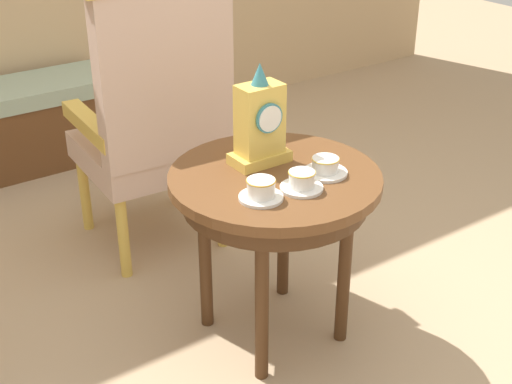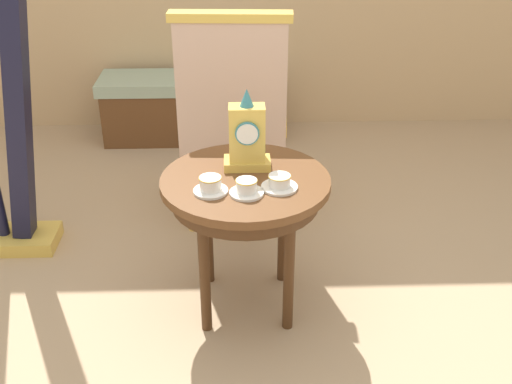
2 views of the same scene
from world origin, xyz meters
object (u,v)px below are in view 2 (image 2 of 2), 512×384
(armchair, at_px, (234,117))
(harp, at_px, (6,110))
(side_table, at_px, (246,195))
(teacup_left, at_px, (210,185))
(mantel_clock, at_px, (247,137))
(window_bench, at_px, (189,107))
(teacup_center, at_px, (280,183))
(teacup_right, at_px, (247,188))

(armchair, height_order, harp, harp)
(side_table, bearing_deg, teacup_left, -139.82)
(teacup_left, height_order, harp, harp)
(teacup_left, height_order, mantel_clock, mantel_clock)
(window_bench, bearing_deg, teacup_center, -75.89)
(side_table, relative_size, armchair, 0.60)
(teacup_center, bearing_deg, teacup_right, -162.34)
(harp, bearing_deg, window_bench, 62.20)
(teacup_center, height_order, armchair, armchair)
(teacup_right, height_order, teacup_center, teacup_right)
(teacup_right, xyz_separation_m, window_bench, (-0.36, 1.99, -0.42))
(teacup_left, distance_m, harp, 1.13)
(side_table, bearing_deg, teacup_right, -89.01)
(teacup_right, xyz_separation_m, armchair, (-0.05, 0.85, -0.05))
(teacup_center, xyz_separation_m, harp, (-1.21, 0.59, 0.09))
(side_table, height_order, mantel_clock, mantel_clock)
(teacup_right, distance_m, mantel_clock, 0.25)
(teacup_left, bearing_deg, harp, 147.17)
(teacup_left, distance_m, window_bench, 2.03)
(teacup_center, xyz_separation_m, mantel_clock, (-0.12, 0.19, 0.11))
(side_table, distance_m, teacup_right, 0.17)
(teacup_right, xyz_separation_m, teacup_center, (0.13, 0.04, -0.00))
(side_table, height_order, window_bench, side_table)
(side_table, bearing_deg, teacup_center, -35.52)
(teacup_center, height_order, window_bench, teacup_center)
(armchair, xyz_separation_m, harp, (-1.03, -0.22, 0.14))
(side_table, distance_m, teacup_left, 0.20)
(teacup_right, bearing_deg, mantel_clock, 88.18)
(teacup_right, height_order, mantel_clock, mantel_clock)
(teacup_left, xyz_separation_m, armchair, (0.09, 0.83, -0.06))
(window_bench, bearing_deg, harp, -117.80)
(side_table, xyz_separation_m, teacup_left, (-0.13, -0.11, 0.11))
(teacup_left, height_order, teacup_center, teacup_left)
(teacup_right, relative_size, teacup_center, 0.93)
(armchair, height_order, window_bench, armchair)
(side_table, xyz_separation_m, teacup_right, (0.00, -0.13, 0.10))
(teacup_center, relative_size, armchair, 0.12)
(mantel_clock, height_order, harp, harp)
(side_table, relative_size, teacup_right, 5.16)
(teacup_center, height_order, harp, harp)
(window_bench, bearing_deg, teacup_left, -83.44)
(teacup_left, height_order, window_bench, teacup_left)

